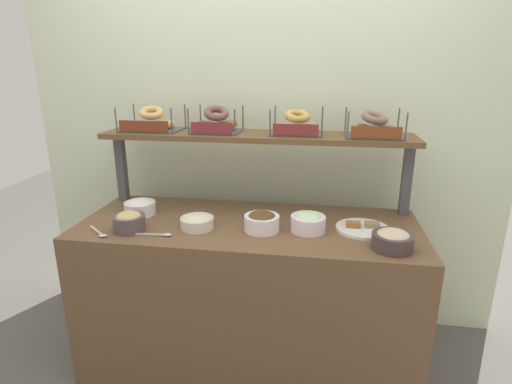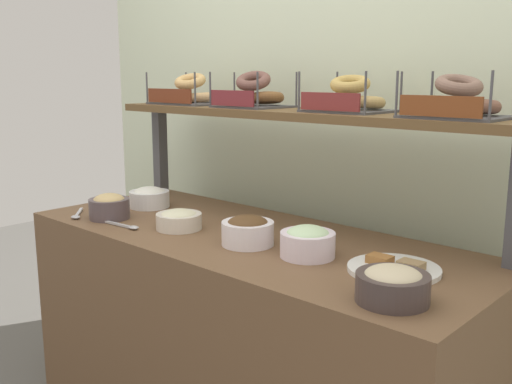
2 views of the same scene
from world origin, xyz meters
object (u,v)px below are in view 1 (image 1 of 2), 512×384
at_px(bowl_tuna_salad, 393,240).
at_px(bagel_basket_sesame, 297,125).
at_px(bagel_basket_plain, 152,123).
at_px(bagel_basket_poppy, 373,128).
at_px(serving_spoon_by_edge, 159,235).
at_px(bowl_chocolate_spread, 262,221).
at_px(bowl_hummus, 129,221).
at_px(bowl_cream_cheese, 140,207).
at_px(serving_plate_white, 363,228).
at_px(serving_spoon_near_plate, 100,233).
at_px(bagel_basket_cinnamon_raisin, 216,123).
at_px(bowl_scallion_spread, 308,222).
at_px(bowl_potato_salad, 197,222).

bearing_deg(bowl_tuna_salad, bagel_basket_sesame, 133.92).
xyz_separation_m(bagel_basket_plain, bagel_basket_poppy, (1.24, -0.02, 0.00)).
bearing_deg(serving_spoon_by_edge, bowl_chocolate_spread, 16.99).
bearing_deg(bowl_hummus, bowl_cream_cheese, 101.80).
distance_m(serving_plate_white, serving_spoon_near_plate, 1.30).
height_order(bowl_tuna_salad, serving_plate_white, bowl_tuna_salad).
xyz_separation_m(serving_spoon_near_plate, bagel_basket_sesame, (0.91, 0.55, 0.47)).
height_order(bowl_chocolate_spread, bowl_cream_cheese, bowl_chocolate_spread).
bearing_deg(bagel_basket_poppy, bagel_basket_plain, 178.89).
bearing_deg(bagel_basket_cinnamon_raisin, bowl_cream_cheese, -148.99).
bearing_deg(serving_spoon_by_edge, bowl_scallion_spread, 14.03).
xyz_separation_m(bowl_scallion_spread, bagel_basket_sesame, (-0.09, 0.34, 0.43)).
relative_size(bowl_chocolate_spread, serving_spoon_by_edge, 0.96).
distance_m(bowl_hummus, bagel_basket_poppy, 1.34).
height_order(serving_spoon_near_plate, bagel_basket_sesame, bagel_basket_sesame).
xyz_separation_m(bagel_basket_plain, bagel_basket_cinnamon_raisin, (0.39, -0.00, 0.01)).
bearing_deg(serving_spoon_by_edge, bowl_tuna_salad, 1.44).
relative_size(bowl_scallion_spread, serving_plate_white, 0.65).
xyz_separation_m(serving_spoon_near_plate, serving_spoon_by_edge, (0.29, 0.03, 0.00)).
height_order(bowl_potato_salad, bowl_tuna_salad, bowl_tuna_salad).
bearing_deg(bowl_chocolate_spread, bagel_basket_poppy, 32.18).
height_order(bowl_hummus, bowl_chocolate_spread, same).
bearing_deg(serving_spoon_near_plate, bowl_scallion_spread, 11.68).
bearing_deg(bowl_potato_salad, bagel_basket_sesame, 40.38).
height_order(bowl_hummus, serving_spoon_by_edge, bowl_hummus).
bearing_deg(bagel_basket_poppy, bowl_tuna_salad, -81.55).
xyz_separation_m(bowl_hummus, serving_plate_white, (1.15, 0.19, -0.04)).
xyz_separation_m(bowl_chocolate_spread, serving_spoon_near_plate, (-0.77, -0.18, -0.04)).
relative_size(bowl_scallion_spread, bowl_tuna_salad, 0.93).
xyz_separation_m(serving_plate_white, serving_spoon_near_plate, (-1.27, -0.26, -0.00)).
xyz_separation_m(serving_spoon_by_edge, bagel_basket_cinnamon_raisin, (0.17, 0.51, 0.47)).
distance_m(serving_spoon_near_plate, serving_spoon_by_edge, 0.29).
bearing_deg(bagel_basket_plain, bowl_chocolate_spread, -27.57).
distance_m(bowl_potato_salad, bagel_basket_sesame, 0.75).
bearing_deg(bagel_basket_sesame, bagel_basket_plain, -179.53).
height_order(bowl_cream_cheese, serving_plate_white, bowl_cream_cheese).
relative_size(bowl_scallion_spread, bowl_hummus, 1.09).
bearing_deg(serving_spoon_by_edge, bagel_basket_sesame, 40.00).
bearing_deg(bowl_cream_cheese, bowl_tuna_salad, -10.68).
relative_size(bowl_hummus, bowl_tuna_salad, 0.85).
xyz_separation_m(bowl_scallion_spread, bagel_basket_plain, (-0.93, 0.33, 0.43)).
height_order(bowl_cream_cheese, bagel_basket_poppy, bagel_basket_poppy).
xyz_separation_m(serving_spoon_near_plate, bagel_basket_poppy, (1.32, 0.52, 0.47)).
bearing_deg(bowl_potato_salad, bowl_scallion_spread, 5.47).
bearing_deg(bowl_potato_salad, bowl_cream_cheese, 158.07).
bearing_deg(bagel_basket_sesame, bagel_basket_cinnamon_raisin, -178.62).
distance_m(bowl_hummus, serving_spoon_by_edge, 0.18).
xyz_separation_m(bowl_chocolate_spread, serving_spoon_by_edge, (-0.48, -0.15, -0.04)).
bearing_deg(bagel_basket_cinnamon_raisin, bagel_basket_plain, 179.41).
xyz_separation_m(serving_spoon_by_edge, bagel_basket_plain, (-0.22, 0.51, 0.47)).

